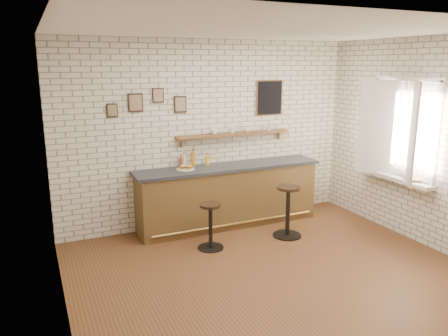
{
  "coord_description": "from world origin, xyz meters",
  "views": [
    {
      "loc": [
        -2.69,
        -4.54,
        2.62
      ],
      "look_at": [
        -0.24,
        0.9,
        1.19
      ],
      "focal_mm": 35.0,
      "sensor_mm": 36.0,
      "label": 1
    }
  ],
  "objects_px": {
    "shelf_cup_b": "(232,130)",
    "bitters_bottle_white": "(184,161)",
    "bar_stool_left": "(211,225)",
    "sandwich_plate": "(185,169)",
    "shelf_cup_c": "(247,130)",
    "book_upper": "(408,178)",
    "ciabatta_sandwich": "(186,167)",
    "shelf_cup_a": "(214,131)",
    "condiment_bottle_yellow": "(207,160)",
    "bar_counter": "(229,195)",
    "bitters_bottle_amber": "(193,159)",
    "bitters_bottle_brown": "(182,162)",
    "book_lower": "(409,180)",
    "shelf_cup_d": "(269,128)",
    "bar_stool_right": "(288,210)"
  },
  "relations": [
    {
      "from": "bitters_bottle_white",
      "to": "shelf_cup_c",
      "type": "xyz_separation_m",
      "value": [
        1.13,
        0.0,
        0.44
      ]
    },
    {
      "from": "bitters_bottle_brown",
      "to": "shelf_cup_a",
      "type": "distance_m",
      "value": 0.73
    },
    {
      "from": "shelf_cup_b",
      "to": "bitters_bottle_white",
      "type": "bearing_deg",
      "value": 107.38
    },
    {
      "from": "shelf_cup_b",
      "to": "book_lower",
      "type": "bearing_deg",
      "value": -115.69
    },
    {
      "from": "bitters_bottle_white",
      "to": "bar_stool_left",
      "type": "height_order",
      "value": "bitters_bottle_white"
    },
    {
      "from": "ciabatta_sandwich",
      "to": "shelf_cup_b",
      "type": "relative_size",
      "value": 2.14
    },
    {
      "from": "sandwich_plate",
      "to": "shelf_cup_c",
      "type": "height_order",
      "value": "shelf_cup_c"
    },
    {
      "from": "bar_stool_left",
      "to": "shelf_cup_a",
      "type": "xyz_separation_m",
      "value": [
        0.48,
        0.97,
        1.19
      ]
    },
    {
      "from": "ciabatta_sandwich",
      "to": "shelf_cup_d",
      "type": "height_order",
      "value": "shelf_cup_d"
    },
    {
      "from": "sandwich_plate",
      "to": "shelf_cup_d",
      "type": "bearing_deg",
      "value": 6.37
    },
    {
      "from": "bar_stool_left",
      "to": "bitters_bottle_white",
      "type": "bearing_deg",
      "value": 92.72
    },
    {
      "from": "condiment_bottle_yellow",
      "to": "shelf_cup_b",
      "type": "distance_m",
      "value": 0.64
    },
    {
      "from": "bitters_bottle_white",
      "to": "bar_stool_left",
      "type": "bearing_deg",
      "value": -87.28
    },
    {
      "from": "bitters_bottle_brown",
      "to": "condiment_bottle_yellow",
      "type": "height_order",
      "value": "bitters_bottle_brown"
    },
    {
      "from": "bitters_bottle_white",
      "to": "shelf_cup_d",
      "type": "height_order",
      "value": "shelf_cup_d"
    },
    {
      "from": "bitters_bottle_brown",
      "to": "shelf_cup_a",
      "type": "bearing_deg",
      "value": 0.24
    },
    {
      "from": "shelf_cup_a",
      "to": "bitters_bottle_white",
      "type": "bearing_deg",
      "value": 169.8
    },
    {
      "from": "ciabatta_sandwich",
      "to": "bar_stool_left",
      "type": "distance_m",
      "value": 1.06
    },
    {
      "from": "shelf_cup_d",
      "to": "ciabatta_sandwich",
      "type": "bearing_deg",
      "value": 154.72
    },
    {
      "from": "bitters_bottle_brown",
      "to": "shelf_cup_b",
      "type": "relative_size",
      "value": 2.05
    },
    {
      "from": "ciabatta_sandwich",
      "to": "shelf_cup_a",
      "type": "bearing_deg",
      "value": 17.59
    },
    {
      "from": "condiment_bottle_yellow",
      "to": "bar_counter",
      "type": "bearing_deg",
      "value": -34.43
    },
    {
      "from": "bitters_bottle_white",
      "to": "shelf_cup_b",
      "type": "relative_size",
      "value": 2.3
    },
    {
      "from": "shelf_cup_a",
      "to": "shelf_cup_b",
      "type": "bearing_deg",
      "value": -10.46
    },
    {
      "from": "condiment_bottle_yellow",
      "to": "bar_stool_left",
      "type": "height_order",
      "value": "condiment_bottle_yellow"
    },
    {
      "from": "bitters_bottle_white",
      "to": "book_lower",
      "type": "distance_m",
      "value": 3.43
    },
    {
      "from": "bar_stool_left",
      "to": "shelf_cup_a",
      "type": "distance_m",
      "value": 1.61
    },
    {
      "from": "shelf_cup_c",
      "to": "book_lower",
      "type": "bearing_deg",
      "value": -124.65
    },
    {
      "from": "sandwich_plate",
      "to": "bar_stool_right",
      "type": "bearing_deg",
      "value": -32.46
    },
    {
      "from": "condiment_bottle_yellow",
      "to": "shelf_cup_b",
      "type": "xyz_separation_m",
      "value": [
        0.45,
        0.0,
        0.46
      ]
    },
    {
      "from": "book_lower",
      "to": "shelf_cup_c",
      "type": "bearing_deg",
      "value": 114.77
    },
    {
      "from": "shelf_cup_c",
      "to": "book_upper",
      "type": "height_order",
      "value": "shelf_cup_c"
    },
    {
      "from": "shelf_cup_b",
      "to": "bar_counter",
      "type": "bearing_deg",
      "value": 159.1
    },
    {
      "from": "bar_stool_right",
      "to": "shelf_cup_a",
      "type": "distance_m",
      "value": 1.72
    },
    {
      "from": "ciabatta_sandwich",
      "to": "shelf_cup_b",
      "type": "distance_m",
      "value": 1.02
    },
    {
      "from": "bar_counter",
      "to": "bitters_bottle_amber",
      "type": "height_order",
      "value": "bitters_bottle_amber"
    },
    {
      "from": "shelf_cup_d",
      "to": "sandwich_plate",
      "type": "bearing_deg",
      "value": 154.69
    },
    {
      "from": "condiment_bottle_yellow",
      "to": "sandwich_plate",
      "type": "bearing_deg",
      "value": -158.43
    },
    {
      "from": "bar_counter",
      "to": "sandwich_plate",
      "type": "distance_m",
      "value": 0.89
    },
    {
      "from": "bitters_bottle_white",
      "to": "bar_counter",
      "type": "bearing_deg",
      "value": -16.05
    },
    {
      "from": "bitters_bottle_white",
      "to": "shelf_cup_d",
      "type": "distance_m",
      "value": 1.61
    },
    {
      "from": "bitters_bottle_white",
      "to": "bar_stool_right",
      "type": "distance_m",
      "value": 1.8
    },
    {
      "from": "sandwich_plate",
      "to": "book_lower",
      "type": "distance_m",
      "value": 3.37
    },
    {
      "from": "bar_counter",
      "to": "shelf_cup_b",
      "type": "relative_size",
      "value": 30.31
    },
    {
      "from": "bitters_bottle_white",
      "to": "condiment_bottle_yellow",
      "type": "distance_m",
      "value": 0.4
    },
    {
      "from": "bitters_bottle_brown",
      "to": "bar_stool_left",
      "type": "distance_m",
      "value": 1.22
    },
    {
      "from": "bar_counter",
      "to": "shelf_cup_c",
      "type": "height_order",
      "value": "shelf_cup_c"
    },
    {
      "from": "condiment_bottle_yellow",
      "to": "shelf_cup_b",
      "type": "height_order",
      "value": "shelf_cup_b"
    },
    {
      "from": "bar_stool_left",
      "to": "sandwich_plate",
      "type": "bearing_deg",
      "value": 96.34
    },
    {
      "from": "sandwich_plate",
      "to": "shelf_cup_c",
      "type": "relative_size",
      "value": 2.58
    }
  ]
}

